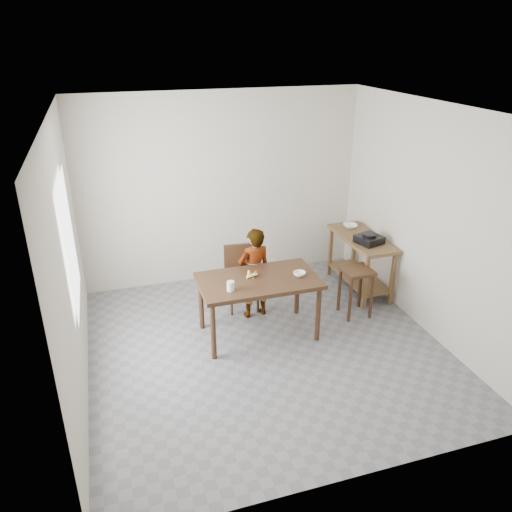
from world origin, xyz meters
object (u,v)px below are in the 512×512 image
object	(u,v)px
prep_counter	(360,263)
child	(254,273)
dining_table	(258,307)
dining_chair	(242,279)
stool	(355,292)

from	to	relation	value
prep_counter	child	xyz separation A→B (m)	(-1.63, -0.25, 0.20)
dining_table	dining_chair	size ratio (longest dim) A/B	1.67
prep_counter	stool	xyz separation A→B (m)	(-0.38, -0.62, -0.08)
dining_table	prep_counter	xyz separation A→B (m)	(1.72, 0.70, 0.03)
dining_table	child	bearing A→B (deg)	79.20
child	dining_chair	world-z (taller)	child
dining_chair	stool	distance (m)	1.48
dining_table	stool	size ratio (longest dim) A/B	2.17
dining_chair	child	bearing A→B (deg)	-63.46
dining_chair	stool	world-z (taller)	dining_chair
child	dining_chair	bearing A→B (deg)	-77.19
child	dining_chair	xyz separation A→B (m)	(-0.09, 0.24, -0.18)
stool	dining_chair	bearing A→B (deg)	155.91
dining_table	dining_chair	world-z (taller)	dining_chair
child	dining_chair	size ratio (longest dim) A/B	1.43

